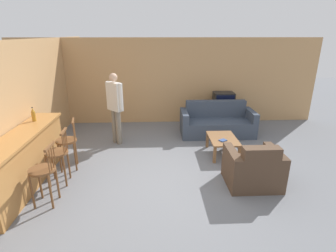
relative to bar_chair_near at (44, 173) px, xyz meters
name	(u,v)px	position (x,y,z in m)	size (l,w,h in m)	color
ground_plane	(174,182)	(2.17, 0.56, -0.57)	(24.00, 24.00, 0.00)	slate
wall_back	(167,82)	(2.17, 4.26, 0.73)	(9.40, 0.08, 2.60)	tan
wall_left	(30,101)	(-0.93, 1.91, 0.73)	(0.08, 8.70, 2.60)	tan
bar_counter	(25,160)	(-0.60, 0.61, -0.06)	(0.55, 2.71, 1.01)	#A87038
bar_chair_near	(44,173)	(0.00, 0.00, 0.00)	(0.43, 0.43, 1.06)	brown
bar_chair_mid	(58,156)	(0.00, 0.65, 0.00)	(0.45, 0.45, 1.06)	brown
bar_chair_far	(67,143)	(0.00, 1.23, 0.00)	(0.51, 0.51, 1.06)	brown
couch_far	(217,123)	(3.54, 3.06, -0.25)	(2.02, 0.87, 0.91)	#384251
armchair_near	(253,169)	(3.64, 0.41, -0.24)	(0.97, 0.83, 0.89)	#4C3828
coffee_table	(223,140)	(3.39, 1.75, -0.21)	(0.63, 0.94, 0.42)	brown
tv_unit	(222,117)	(3.89, 3.85, -0.30)	(0.96, 0.55, 0.53)	#2D2319
tv	(223,100)	(3.89, 3.85, 0.21)	(0.60, 0.46, 0.50)	black
bottle	(33,115)	(-0.66, 1.39, 0.58)	(0.08, 0.08, 0.29)	#B27A23
book_on_table	(223,140)	(3.34, 1.58, -0.14)	(0.20, 0.19, 0.02)	navy
person_by_window	(115,105)	(0.82, 2.56, 0.46)	(0.44, 0.44, 1.81)	#756B5B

